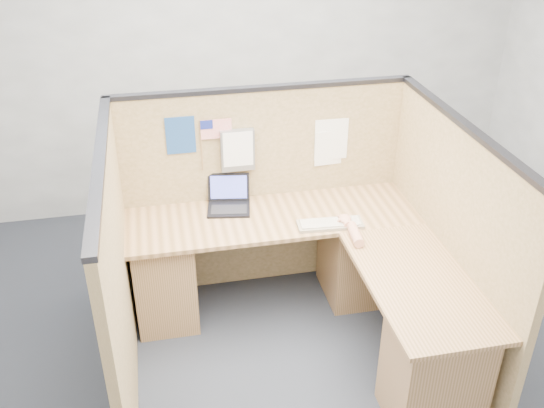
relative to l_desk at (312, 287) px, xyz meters
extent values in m
plane|color=#1E212B|center=(-0.18, -0.29, -0.39)|extent=(5.00, 5.00, 0.00)
plane|color=gray|center=(-0.18, 1.96, 1.01)|extent=(5.00, 0.00, 5.00)
cube|color=olive|center=(-0.18, 0.71, 0.36)|extent=(2.05, 0.05, 1.50)
cube|color=#232328|center=(-0.18, 0.71, 1.12)|extent=(2.05, 0.06, 0.03)
cube|color=olive|center=(-1.18, -0.19, 0.36)|extent=(0.05, 1.80, 1.50)
cube|color=#232328|center=(-1.18, -0.19, 1.12)|extent=(0.06, 1.80, 0.03)
cube|color=olive|center=(0.82, -0.19, 0.36)|extent=(0.05, 1.80, 1.50)
cube|color=#232328|center=(0.82, -0.19, 1.12)|extent=(0.06, 1.80, 0.03)
cube|color=brown|center=(-0.18, 0.39, 0.32)|extent=(1.95, 0.60, 0.03)
cube|color=brown|center=(0.49, -0.49, 0.32)|extent=(0.60, 1.15, 0.03)
cube|color=brown|center=(-0.93, 0.39, -0.04)|extent=(0.40, 0.50, 0.70)
cube|color=brown|center=(0.42, 0.39, -0.04)|extent=(0.40, 0.50, 0.70)
cube|color=brown|center=(0.49, -0.81, -0.04)|extent=(0.50, 0.40, 0.70)
cube|color=black|center=(-0.46, 0.52, 0.35)|extent=(0.32, 0.26, 0.02)
cube|color=black|center=(-0.46, 0.65, 0.45)|extent=(0.29, 0.11, 0.19)
cube|color=#3E46A2|center=(-0.46, 0.65, 0.45)|extent=(0.25, 0.08, 0.16)
cube|color=gray|center=(0.16, 0.19, 0.35)|extent=(0.44, 0.17, 0.02)
cube|color=silver|center=(0.16, 0.19, 0.36)|extent=(0.40, 0.14, 0.01)
ellipsoid|color=#B5B5BA|center=(0.26, 0.19, 0.36)|extent=(0.11, 0.08, 0.04)
ellipsoid|color=tan|center=(0.26, 0.19, 0.38)|extent=(0.08, 0.10, 0.04)
cylinder|color=tan|center=(0.26, 0.14, 0.37)|extent=(0.06, 0.04, 0.06)
cylinder|color=tan|center=(0.27, 0.01, 0.37)|extent=(0.09, 0.24, 0.07)
cube|color=navy|center=(-0.74, 0.68, 0.85)|extent=(0.19, 0.01, 0.26)
cylinder|color=olive|center=(-0.61, 0.67, 0.76)|extent=(0.01, 0.01, 0.36)
cube|color=red|center=(-0.50, 0.67, 0.88)|extent=(0.21, 0.00, 0.13)
cube|color=navy|center=(-0.57, 0.67, 0.91)|extent=(0.08, 0.00, 0.06)
cube|color=slate|center=(-0.37, 0.66, 0.72)|extent=(0.23, 0.05, 0.29)
cube|color=white|center=(-0.37, 0.63, 0.74)|extent=(0.20, 0.01, 0.25)
cube|color=white|center=(0.28, 0.68, 0.66)|extent=(0.20, 0.02, 0.26)
cube|color=white|center=(0.30, 0.68, 0.73)|extent=(0.24, 0.01, 0.30)
camera|label=1|loc=(-0.89, -3.04, 2.42)|focal=40.00mm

